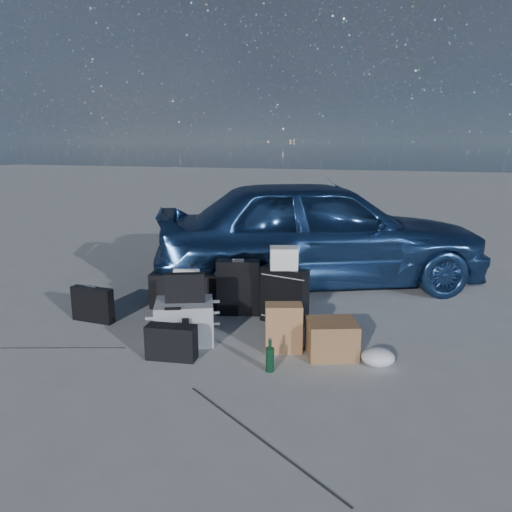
{
  "coord_description": "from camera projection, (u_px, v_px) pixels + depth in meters",
  "views": [
    {
      "loc": [
        1.75,
        -3.89,
        1.82
      ],
      "look_at": [
        0.24,
        0.85,
        0.68
      ],
      "focal_mm": 35.0,
      "sensor_mm": 36.0,
      "label": 1
    }
  ],
  "objects": [
    {
      "name": "car",
      "position": [
        319.0,
        232.0,
        6.37
      ],
      "size": [
        4.44,
        3.23,
        1.41
      ],
      "primitive_type": "imported",
      "rotation": [
        0.0,
        0.0,
        2.0
      ],
      "color": "#2C5189",
      "rests_on": "ground"
    },
    {
      "name": "flat_box_black",
      "position": [
        185.0,
        264.0,
        5.58
      ],
      "size": [
        0.26,
        0.19,
        0.05
      ],
      "primitive_type": "cube",
      "rotation": [
        0.0,
        0.0,
        0.03
      ],
      "color": "black",
      "rests_on": "flat_box_white"
    },
    {
      "name": "ground",
      "position": [
        202.0,
        347.0,
        4.54
      ],
      "size": [
        60.0,
        60.0,
        0.0
      ],
      "primitive_type": "plane",
      "color": "#A8A9A4",
      "rests_on": "ground"
    },
    {
      "name": "duffel_bag",
      "position": [
        187.0,
        289.0,
        5.64
      ],
      "size": [
        0.83,
        0.49,
        0.39
      ],
      "primitive_type": "cube",
      "rotation": [
        0.0,
        0.0,
        0.21
      ],
      "color": "black",
      "rests_on": "ground"
    },
    {
      "name": "suitcase_left",
      "position": [
        238.0,
        287.0,
        5.35
      ],
      "size": [
        0.48,
        0.28,
        0.6
      ],
      "primitive_type": "cube",
      "rotation": [
        0.0,
        0.0,
        0.26
      ],
      "color": "black",
      "rests_on": "ground"
    },
    {
      "name": "briefcase",
      "position": [
        93.0,
        305.0,
        5.16
      ],
      "size": [
        0.47,
        0.13,
        0.36
      ],
      "primitive_type": "cube",
      "rotation": [
        0.0,
        0.0,
        -0.06
      ],
      "color": "black",
      "rests_on": "ground"
    },
    {
      "name": "kraft_bag",
      "position": [
        284.0,
        328.0,
        4.42
      ],
      "size": [
        0.37,
        0.28,
        0.43
      ],
      "primitive_type": "cube",
      "rotation": [
        0.0,
        0.0,
        0.31
      ],
      "color": "#AB794A",
      "rests_on": "ground"
    },
    {
      "name": "green_bottle",
      "position": [
        270.0,
        355.0,
        4.03
      ],
      "size": [
        0.09,
        0.09,
        0.28
      ],
      "primitive_type": "cylinder",
      "rotation": [
        0.0,
        0.0,
        -0.29
      ],
      "color": "black",
      "rests_on": "ground"
    },
    {
      "name": "cardboard_box",
      "position": [
        332.0,
        338.0,
        4.33
      ],
      "size": [
        0.52,
        0.49,
        0.31
      ],
      "primitive_type": "cube",
      "rotation": [
        0.0,
        0.0,
        0.35
      ],
      "color": "olive",
      "rests_on": "ground"
    },
    {
      "name": "laptop_bag",
      "position": [
        185.0,
        288.0,
        4.57
      ],
      "size": [
        0.37,
        0.22,
        0.27
      ],
      "primitive_type": "cube",
      "rotation": [
        0.0,
        0.0,
        0.37
      ],
      "color": "black",
      "rests_on": "pelican_case"
    },
    {
      "name": "plastic_bag",
      "position": [
        378.0,
        357.0,
        4.14
      ],
      "size": [
        0.31,
        0.28,
        0.15
      ],
      "primitive_type": "ellipsoid",
      "rotation": [
        0.0,
        0.0,
        0.15
      ],
      "color": "silver",
      "rests_on": "ground"
    },
    {
      "name": "flat_box_white",
      "position": [
        185.0,
        269.0,
        5.6
      ],
      "size": [
        0.44,
        0.35,
        0.07
      ],
      "primitive_type": "cube",
      "rotation": [
        0.0,
        0.0,
        -0.09
      ],
      "color": "silver",
      "rests_on": "duffel_bag"
    },
    {
      "name": "pelican_case",
      "position": [
        185.0,
        321.0,
        4.65
      ],
      "size": [
        0.66,
        0.61,
        0.38
      ],
      "primitive_type": "cube",
      "rotation": [
        0.0,
        0.0,
        0.41
      ],
      "color": "#A4A6A9",
      "rests_on": "ground"
    },
    {
      "name": "white_carton",
      "position": [
        284.0,
        258.0,
        5.0
      ],
      "size": [
        0.33,
        0.29,
        0.22
      ],
      "primitive_type": "cube",
      "rotation": [
        0.0,
        0.0,
        0.31
      ],
      "color": "silver",
      "rests_on": "suitcase_right"
    },
    {
      "name": "suitcase_right",
      "position": [
        284.0,
        296.0,
        5.1
      ],
      "size": [
        0.51,
        0.29,
        0.58
      ],
      "primitive_type": "cube",
      "rotation": [
        0.0,
        0.0,
        -0.25
      ],
      "color": "black",
      "rests_on": "ground"
    },
    {
      "name": "messenger_bag",
      "position": [
        171.0,
        342.0,
        4.26
      ],
      "size": [
        0.44,
        0.21,
        0.3
      ],
      "primitive_type": "cube",
      "rotation": [
        0.0,
        0.0,
        0.13
      ],
      "color": "black",
      "rests_on": "ground"
    }
  ]
}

